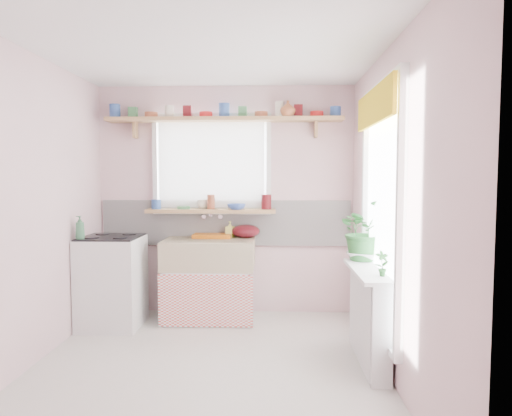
{
  "coord_description": "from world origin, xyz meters",
  "views": [
    {
      "loc": [
        0.52,
        -3.43,
        1.52
      ],
      "look_at": [
        0.37,
        0.55,
        1.24
      ],
      "focal_mm": 32.0,
      "sensor_mm": 36.0,
      "label": 1
    }
  ],
  "objects": [
    {
      "name": "room",
      "position": [
        0.66,
        0.86,
        1.37
      ],
      "size": [
        3.2,
        3.2,
        3.2
      ],
      "color": "beige",
      "rests_on": "ground"
    },
    {
      "name": "sink_unit",
      "position": [
        -0.15,
        1.29,
        0.43
      ],
      "size": [
        0.95,
        0.65,
        1.11
      ],
      "color": "white",
      "rests_on": "ground"
    },
    {
      "name": "cooker",
      "position": [
        -1.1,
        1.05,
        0.46
      ],
      "size": [
        0.58,
        0.58,
        0.93
      ],
      "color": "white",
      "rests_on": "ground"
    },
    {
      "name": "radiator_ledge",
      "position": [
        1.3,
        0.2,
        0.4
      ],
      "size": [
        0.22,
        0.95,
        0.78
      ],
      "color": "white",
      "rests_on": "ground"
    },
    {
      "name": "windowsill",
      "position": [
        -0.15,
        1.48,
        1.14
      ],
      "size": [
        1.4,
        0.22,
        0.04
      ],
      "primitive_type": "cube",
      "color": "tan",
      "rests_on": "room"
    },
    {
      "name": "pine_shelf",
      "position": [
        0.0,
        1.47,
        2.12
      ],
      "size": [
        2.52,
        0.24,
        0.04
      ],
      "primitive_type": "cube",
      "color": "tan",
      "rests_on": "room"
    },
    {
      "name": "shelf_crockery",
      "position": [
        -0.02,
        1.47,
        2.19
      ],
      "size": [
        2.47,
        0.11,
        0.12
      ],
      "color": "#3359A5",
      "rests_on": "pine_shelf"
    },
    {
      "name": "sill_crockery",
      "position": [
        -0.15,
        1.48,
        1.22
      ],
      "size": [
        1.35,
        0.11,
        0.12
      ],
      "color": "#3359A5",
      "rests_on": "windowsill"
    },
    {
      "name": "dish_tray",
      "position": [
        -0.13,
        1.5,
        0.87
      ],
      "size": [
        0.42,
        0.32,
        0.04
      ],
      "primitive_type": "cube",
      "rotation": [
        0.0,
        0.0,
        -0.03
      ],
      "color": "#CD6612",
      "rests_on": "sink_unit"
    },
    {
      "name": "colander",
      "position": [
        0.22,
        1.5,
        0.92
      ],
      "size": [
        0.4,
        0.4,
        0.14
      ],
      "primitive_type": "ellipsoid",
      "rotation": [
        0.0,
        0.0,
        -0.36
      ],
      "color": "#500D16",
      "rests_on": "sink_unit"
    },
    {
      "name": "jade_plant",
      "position": [
        1.33,
        0.6,
        1.04
      ],
      "size": [
        0.6,
        0.56,
        0.53
      ],
      "primitive_type": "imported",
      "rotation": [
        0.0,
        0.0,
        0.37
      ],
      "color": "#2B6C2F",
      "rests_on": "radiator_ledge"
    },
    {
      "name": "fruit_bowl",
      "position": [
        1.33,
        0.6,
        0.81
      ],
      "size": [
        0.4,
        0.4,
        0.07
      ],
      "primitive_type": "imported",
      "rotation": [
        0.0,
        0.0,
        -0.4
      ],
      "color": "white",
      "rests_on": "radiator_ledge"
    },
    {
      "name": "herb_pot",
      "position": [
        1.33,
        -0.06,
        0.87
      ],
      "size": [
        0.11,
        0.09,
        0.19
      ],
      "primitive_type": "imported",
      "rotation": [
        0.0,
        0.0,
        0.23
      ],
      "color": "#286528",
      "rests_on": "radiator_ledge"
    },
    {
      "name": "soap_bottle_sink",
      "position": [
        0.05,
        1.5,
        0.94
      ],
      "size": [
        0.1,
        0.1,
        0.18
      ],
      "primitive_type": "imported",
      "rotation": [
        0.0,
        0.0,
        -0.31
      ],
      "color": "#EAE568",
      "rests_on": "sink_unit"
    },
    {
      "name": "sill_cup",
      "position": [
        -0.25,
        1.54,
        1.21
      ],
      "size": [
        0.14,
        0.14,
        0.1
      ],
      "primitive_type": "imported",
      "rotation": [
        0.0,
        0.0,
        -0.09
      ],
      "color": "silver",
      "rests_on": "windowsill"
    },
    {
      "name": "sill_bowl",
      "position": [
        0.13,
        1.42,
        1.19
      ],
      "size": [
        0.21,
        0.21,
        0.06
      ],
      "primitive_type": "imported",
      "rotation": [
        0.0,
        0.0,
        -0.09
      ],
      "color": "#3657B2",
      "rests_on": "windowsill"
    },
    {
      "name": "shelf_vase",
      "position": [
        0.67,
        1.41,
        2.22
      ],
      "size": [
        0.19,
        0.19,
        0.16
      ],
      "primitive_type": "imported",
      "rotation": [
        0.0,
        0.0,
        -0.23
      ],
      "color": "#B16136",
      "rests_on": "pine_shelf"
    },
    {
      "name": "cooker_bottle",
      "position": [
        -1.32,
        0.83,
        1.03
      ],
      "size": [
        0.11,
        0.11,
        0.22
      ],
      "primitive_type": "imported",
      "rotation": [
        0.0,
        0.0,
        -0.4
      ],
      "color": "#3A744D",
      "rests_on": "cooker"
    },
    {
      "name": "fruit",
      "position": [
        1.34,
        0.61,
        0.87
      ],
      "size": [
        0.2,
        0.14,
        0.1
      ],
      "color": "orange",
      "rests_on": "fruit_bowl"
    }
  ]
}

